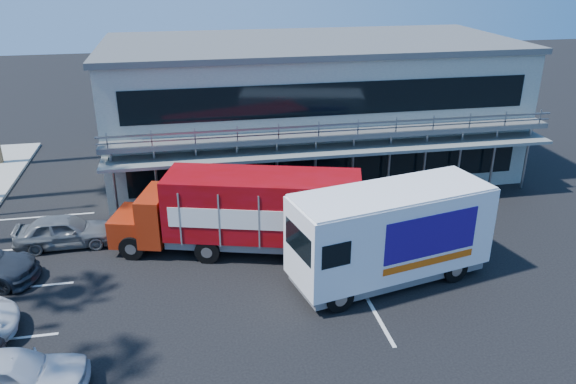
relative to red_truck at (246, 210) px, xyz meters
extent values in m
plane|color=black|center=(1.87, -5.22, -1.90)|extent=(120.00, 120.00, 0.00)
cube|color=gray|center=(4.87, 9.78, 1.60)|extent=(22.00, 10.00, 7.00)
cube|color=#515454|center=(4.87, 9.78, 5.25)|extent=(22.40, 10.40, 0.30)
cube|color=#515454|center=(4.87, 4.18, 1.70)|extent=(22.00, 1.20, 0.25)
cube|color=gray|center=(4.87, 3.63, 2.20)|extent=(22.00, 0.08, 0.90)
cube|color=slate|center=(4.87, 3.88, 1.00)|extent=(22.00, 1.80, 0.15)
cube|color=black|center=(4.87, 4.76, -0.30)|extent=(20.00, 0.06, 1.60)
cube|color=black|center=(4.87, 4.76, 3.30)|extent=(20.00, 0.06, 1.60)
cube|color=#9B230C|center=(-4.73, 1.34, -0.91)|extent=(1.94, 2.51, 1.18)
cube|color=#9B230C|center=(-3.69, 1.05, -0.37)|extent=(1.62, 2.64, 2.07)
cube|color=black|center=(-3.69, 1.05, 0.22)|extent=(0.62, 2.03, 0.69)
cube|color=maroon|center=(0.68, -0.19, 0.27)|extent=(8.27, 4.53, 2.57)
cube|color=slate|center=(0.68, -0.19, -1.26)|extent=(8.17, 4.17, 0.30)
cube|color=white|center=(0.34, -1.39, 0.18)|extent=(7.00, 2.01, 0.84)
cube|color=white|center=(1.02, 1.00, 0.18)|extent=(7.00, 2.01, 0.84)
cylinder|color=black|center=(-4.74, 0.22, -1.38)|extent=(1.06, 0.55, 1.03)
cylinder|color=black|center=(-4.15, 2.31, -1.38)|extent=(1.06, 0.55, 1.03)
cylinder|color=black|center=(-1.70, -0.65, -1.38)|extent=(1.06, 0.55, 1.03)
cylinder|color=black|center=(-1.11, 1.44, -1.38)|extent=(1.06, 0.55, 1.03)
cylinder|color=black|center=(2.85, -1.94, -1.38)|extent=(1.06, 0.55, 1.03)
cylinder|color=black|center=(3.45, 0.15, -1.38)|extent=(1.06, 0.55, 1.03)
cube|color=white|center=(5.05, -3.22, 0.22)|extent=(7.98, 4.18, 3.04)
cube|color=slate|center=(5.05, -3.22, -1.46)|extent=(7.63, 3.86, 0.38)
cube|color=black|center=(1.36, -4.04, 0.54)|extent=(0.52, 2.10, 1.03)
cube|color=white|center=(5.05, -3.22, 1.77)|extent=(7.82, 4.10, 0.09)
cube|color=navy|center=(6.18, -4.32, 0.44)|extent=(3.82, 0.87, 1.63)
cube|color=navy|center=(5.61, -1.75, 0.44)|extent=(3.82, 0.87, 1.63)
cube|color=#F2590C|center=(6.18, -4.33, -0.65)|extent=(3.82, 0.86, 0.27)
cylinder|color=black|center=(2.65, -4.93, -1.38)|extent=(1.08, 0.50, 1.04)
cylinder|color=black|center=(2.15, -2.69, -1.38)|extent=(1.08, 0.50, 1.04)
cylinder|color=black|center=(7.52, -3.86, -1.38)|extent=(1.08, 0.50, 1.04)
cylinder|color=black|center=(7.03, -1.61, -1.38)|extent=(1.08, 0.50, 1.04)
imported|color=silver|center=(-7.63, -7.22, -1.15)|extent=(4.47, 2.00, 1.49)
imported|color=slate|center=(-7.63, 1.98, -1.20)|extent=(4.11, 1.70, 1.39)
camera|label=1|loc=(-2.25, -20.90, 9.76)|focal=35.00mm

